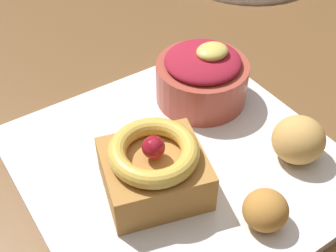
# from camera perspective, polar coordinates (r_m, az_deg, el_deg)

# --- Properties ---
(dining_table) EXTENTS (1.47, 0.90, 0.73)m
(dining_table) POSITION_cam_1_polar(r_m,az_deg,el_deg) (0.59, -3.35, -2.31)
(dining_table) COLOR brown
(dining_table) RESTS_ON ground_plane
(front_plate) EXTENTS (0.29, 0.29, 0.01)m
(front_plate) POSITION_cam_1_polar(r_m,az_deg,el_deg) (0.43, 1.47, -4.78)
(front_plate) COLOR white
(front_plate) RESTS_ON dining_table
(cake_slice) EXTENTS (0.11, 0.10, 0.06)m
(cake_slice) POSITION_cam_1_polar(r_m,az_deg,el_deg) (0.38, -1.80, -5.41)
(cake_slice) COLOR #B77F3D
(cake_slice) RESTS_ON front_plate
(berry_ramekin) EXTENTS (0.10, 0.10, 0.07)m
(berry_ramekin) POSITION_cam_1_polar(r_m,az_deg,el_deg) (0.48, 4.41, 6.37)
(berry_ramekin) COLOR #B24C3D
(berry_ramekin) RESTS_ON front_plate
(fritter_front) EXTENTS (0.05, 0.05, 0.04)m
(fritter_front) POSITION_cam_1_polar(r_m,az_deg,el_deg) (0.43, 16.43, -1.70)
(fritter_front) COLOR tan
(fritter_front) RESTS_ON front_plate
(fritter_middle) EXTENTS (0.04, 0.04, 0.03)m
(fritter_middle) POSITION_cam_1_polar(r_m,az_deg,el_deg) (0.38, 12.42, -10.51)
(fritter_middle) COLOR #BC7F38
(fritter_middle) RESTS_ON front_plate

